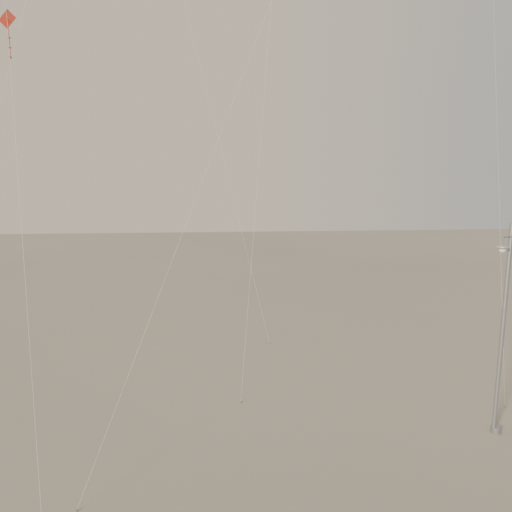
{
  "coord_description": "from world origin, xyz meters",
  "views": [
    {
      "loc": [
        -3.15,
        -20.17,
        11.18
      ],
      "look_at": [
        -0.91,
        5.0,
        7.27
      ],
      "focal_mm": 40.0,
      "sensor_mm": 36.0,
      "label": 1
    }
  ],
  "objects": [
    {
      "name": "ground",
      "position": [
        0.0,
        0.0,
        0.0
      ],
      "size": [
        160.0,
        160.0,
        0.0
      ],
      "primitive_type": "plane",
      "color": "gray",
      "rests_on": "ground"
    },
    {
      "name": "street_lamp",
      "position": [
        9.11,
        1.66,
        4.87
      ],
      "size": [
        1.58,
        0.74,
        9.13
      ],
      "color": "#919498",
      "rests_on": "ground"
    },
    {
      "name": "kite_1",
      "position": [
        -0.59,
        8.69,
        17.15
      ],
      "size": [
        9.6,
        15.29,
        23.47
      ],
      "rotation": [
        0.0,
        0.0,
        -0.3
      ],
      "color": "#2D2925",
      "rests_on": "ground"
    },
    {
      "name": "kite_3",
      "position": [
        -9.47,
        -0.02,
        12.19
      ],
      "size": [
        2.24,
        6.02,
        16.63
      ],
      "rotation": [
        0.0,
        0.0,
        0.13
      ],
      "color": "maroon",
      "rests_on": "ground"
    },
    {
      "name": "kite_4",
      "position": [
        12.14,
        9.87,
        17.37
      ],
      "size": [
        1.93,
        7.71,
        22.53
      ],
      "rotation": [
        0.0,
        0.0,
        1.49
      ],
      "color": "#2D2925",
      "rests_on": "ground"
    },
    {
      "name": "kite_5",
      "position": [
        -4.03,
        19.51,
        20.67
      ],
      "size": [
        6.58,
        6.52,
        27.66
      ],
      "rotation": [
        0.0,
        0.0,
        -0.98
      ],
      "color": "brown",
      "rests_on": "ground"
    }
  ]
}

